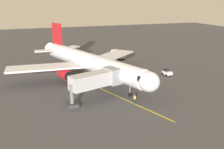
# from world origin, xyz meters

# --- Properties ---
(ground_plane) EXTENTS (220.00, 220.00, 0.00)m
(ground_plane) POSITION_xyz_m (0.00, 0.00, 0.00)
(ground_plane) COLOR #424244
(apron_lead_in_line) EXTENTS (12.80, 38.05, 0.01)m
(apron_lead_in_line) POSITION_xyz_m (1.22, 6.66, 0.01)
(apron_lead_in_line) COLOR yellow
(apron_lead_in_line) RESTS_ON ground
(airplane) EXTENTS (33.04, 39.27, 11.50)m
(airplane) POSITION_xyz_m (1.31, 0.40, 4.00)
(airplane) COLOR silver
(airplane) RESTS_ON ground
(jet_bridge) EXTENTS (11.38, 6.02, 5.40)m
(jet_bridge) POSITION_xyz_m (2.86, 12.79, 3.76)
(jet_bridge) COLOR #B7B7BC
(jet_bridge) RESTS_ON ground
(ground_crew_marshaller) EXTENTS (0.47, 0.40, 1.71)m
(ground_crew_marshaller) POSITION_xyz_m (-2.34, 17.08, 0.89)
(ground_crew_marshaller) COLOR #23232D
(ground_crew_marshaller) RESTS_ON ground
(tug_near_nose) EXTENTS (1.73, 2.42, 1.50)m
(tug_near_nose) POSITION_xyz_m (-16.90, 3.87, 0.70)
(tug_near_nose) COLOR white
(tug_near_nose) RESTS_ON ground
(baggage_cart_portside) EXTENTS (2.14, 2.89, 1.27)m
(baggage_cart_portside) POSITION_xyz_m (-3.58, -14.05, 0.66)
(baggage_cart_portside) COLOR yellow
(baggage_cart_portside) RESTS_ON ground
(box_truck_starboard_side) EXTENTS (3.84, 4.98, 2.62)m
(box_truck_starboard_side) POSITION_xyz_m (-12.35, -16.53, 1.39)
(box_truck_starboard_side) COLOR #9E9EA3
(box_truck_starboard_side) RESTS_ON ground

